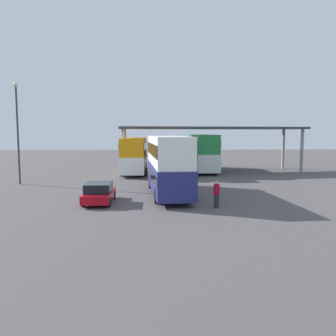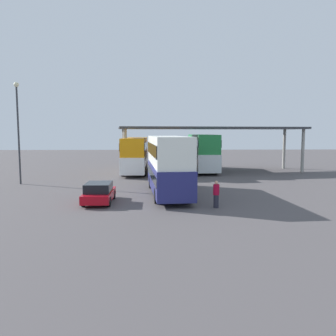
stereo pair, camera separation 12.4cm
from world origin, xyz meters
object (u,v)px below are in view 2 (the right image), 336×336
(parked_hatchback, at_px, (99,193))
(pedestrian_waiting, at_px, (216,194))
(double_decker_far_right, at_px, (203,151))
(lamppost_tall, at_px, (18,122))
(double_decker_near_canopy, at_px, (135,153))
(double_decker_mid_row, at_px, (170,153))
(double_decker_main, at_px, (168,163))

(parked_hatchback, distance_m, pedestrian_waiting, 7.67)
(double_decker_far_right, relative_size, pedestrian_waiting, 6.41)
(lamppost_tall, relative_size, pedestrian_waiting, 5.37)
(double_decker_near_canopy, bearing_deg, pedestrian_waiting, -162.06)
(parked_hatchback, relative_size, double_decker_mid_row, 0.36)
(lamppost_tall, distance_m, pedestrian_waiting, 19.54)
(double_decker_near_canopy, relative_size, double_decker_far_right, 1.06)
(double_decker_main, bearing_deg, double_decker_far_right, -21.24)
(lamppost_tall, bearing_deg, parked_hatchback, -45.33)
(pedestrian_waiting, bearing_deg, double_decker_far_right, 144.07)
(parked_hatchback, height_order, lamppost_tall, lamppost_tall)
(double_decker_main, bearing_deg, parked_hatchback, 117.14)
(double_decker_mid_row, distance_m, pedestrian_waiting, 18.61)
(double_decker_mid_row, bearing_deg, double_decker_near_canopy, 75.23)
(double_decker_main, height_order, parked_hatchback, double_decker_main)
(double_decker_main, xyz_separation_m, double_decker_mid_row, (0.67, 13.82, -0.09))
(parked_hatchback, xyz_separation_m, double_decker_mid_row, (5.33, 16.68, 1.62))
(double_decker_near_canopy, bearing_deg, parked_hatchback, 175.68)
(parked_hatchback, relative_size, pedestrian_waiting, 2.37)
(double_decker_mid_row, bearing_deg, lamppost_tall, 114.95)
(lamppost_tall, xyz_separation_m, pedestrian_waiting, (15.92, -10.30, -4.74))
(lamppost_tall, bearing_deg, double_decker_far_right, 29.07)
(double_decker_main, bearing_deg, lamppost_tall, 62.14)
(pedestrian_waiting, bearing_deg, double_decker_main, -179.13)
(double_decker_far_right, distance_m, lamppost_tall, 20.65)
(lamppost_tall, bearing_deg, double_decker_near_canopy, 41.73)
(double_decker_near_canopy, relative_size, pedestrian_waiting, 6.81)
(double_decker_main, xyz_separation_m, lamppost_tall, (-13.11, 5.69, 3.19))
(double_decker_far_right, bearing_deg, double_decker_mid_row, 113.33)
(double_decker_far_right, bearing_deg, pedestrian_waiting, 174.17)
(parked_hatchback, xyz_separation_m, double_decker_far_right, (9.38, 18.46, 1.72))
(pedestrian_waiting, bearing_deg, parked_hatchback, -133.71)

